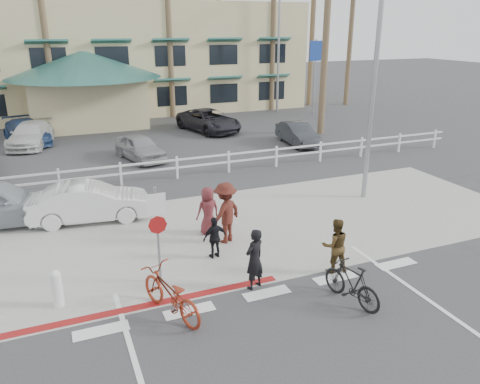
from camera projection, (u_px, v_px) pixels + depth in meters
name	position (u px, v px, depth m)	size (l,w,h in m)	color
ground	(278.00, 306.00, 11.11)	(140.00, 140.00, 0.00)	#333335
bike_path	(323.00, 358.00, 9.36)	(12.00, 16.00, 0.01)	#333335
sidewalk_plaza	(215.00, 233.00, 15.03)	(22.00, 7.00, 0.01)	gray
cross_street	(181.00, 194.00, 18.51)	(40.00, 5.00, 0.01)	#333335
parking_lot	(136.00, 142.00, 26.79)	(50.00, 16.00, 0.01)	#333335
curb_red	(142.00, 307.00, 11.07)	(7.00, 0.25, 0.02)	maroon
rail_fence	(179.00, 167.00, 20.27)	(29.40, 0.16, 1.00)	silver
building	(126.00, 35.00, 36.94)	(28.00, 16.00, 11.30)	#CCBE8C
sign_post	(158.00, 230.00, 11.71)	(0.50, 0.10, 2.90)	gray
bollard_0	(57.00, 288.00, 10.97)	(0.26, 0.26, 0.95)	silver
streetlight_0	(374.00, 79.00, 16.72)	(0.60, 2.00, 9.00)	gray
streetlight_1	(279.00, 48.00, 34.73)	(0.60, 2.00, 9.50)	gray
info_sign	(314.00, 76.00, 34.36)	(1.20, 0.16, 5.60)	navy
palm_3	(43.00, 14.00, 29.11)	(4.00, 4.00, 14.00)	#1E491C
palm_4	(106.00, 7.00, 31.25)	(4.00, 4.00, 15.00)	#1E491C
palm_5	(169.00, 23.00, 32.15)	(4.00, 4.00, 13.00)	#1E491C
palm_7	(273.00, 16.00, 34.85)	(4.00, 4.00, 14.00)	#1E491C
palm_8	(313.00, 10.00, 36.98)	(4.00, 4.00, 15.00)	#1E491C
palm_9	(351.00, 23.00, 37.52)	(4.00, 4.00, 13.00)	#1E491C
palm_11	(327.00, 13.00, 26.64)	(4.00, 4.00, 14.00)	#1E491C
bike_red	(170.00, 294.00, 10.58)	(0.74, 2.13, 1.12)	maroon
rider_red	(254.00, 259.00, 11.64)	(0.59, 0.39, 1.61)	black
bike_black	(352.00, 283.00, 11.10)	(0.49, 1.73, 1.04)	black
rider_black	(335.00, 246.00, 12.46)	(0.74, 0.58, 1.52)	#423015
pedestrian_a	(225.00, 213.00, 14.14)	(1.23, 0.71, 1.91)	#471912
pedestrian_child	(215.00, 238.00, 13.25)	(0.73, 0.30, 1.24)	black
pedestrian_b	(208.00, 211.00, 14.79)	(0.75, 0.49, 1.54)	#5A2124
car_white_sedan	(90.00, 202.00, 15.81)	(1.39, 4.00, 1.32)	silver
lot_car_2	(140.00, 147.00, 23.11)	(1.47, 3.65, 1.24)	gray
lot_car_3	(298.00, 134.00, 26.12)	(1.29, 3.70, 1.22)	#2A2D31
lot_car_4	(26.00, 132.00, 26.42)	(1.82, 4.47, 1.30)	navy
lot_car_5	(209.00, 120.00, 29.38)	(2.27, 4.92, 1.37)	black
lot_car_6	(31.00, 134.00, 25.77)	(1.81, 4.45, 1.29)	silver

